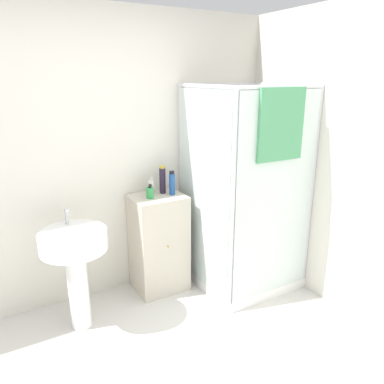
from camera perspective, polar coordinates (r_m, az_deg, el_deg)
The scene contains 8 objects.
wall_back at distance 3.32m, azimuth -14.39°, elevation 4.74°, with size 6.40×0.06×2.50m, color silver.
shower_enclosure at distance 3.56m, azimuth 7.58°, elevation -6.43°, with size 0.89×0.92×1.88m.
vanity_cabinet at distance 3.51m, azimuth -5.09°, elevation -7.74°, with size 0.47×0.41×0.92m.
sink at distance 3.04m, azimuth -17.41°, elevation -9.25°, with size 0.51×0.51×0.96m.
soap_dispenser at distance 3.27m, azimuth -6.43°, elevation -0.09°, with size 0.07×0.07×0.13m.
shampoo_bottle_tall_black at distance 3.39m, azimuth -4.52°, elevation 1.87°, with size 0.06×0.06×0.26m.
shampoo_bottle_blue at distance 3.34m, azimuth -3.06°, elevation 1.33°, with size 0.05×0.05×0.22m.
lotion_bottle_white at distance 3.39m, azimuth -6.23°, elevation 0.81°, with size 0.05×0.05×0.16m.
Camera 1 is at (-0.84, -1.44, 1.94)m, focal length 35.00 mm.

